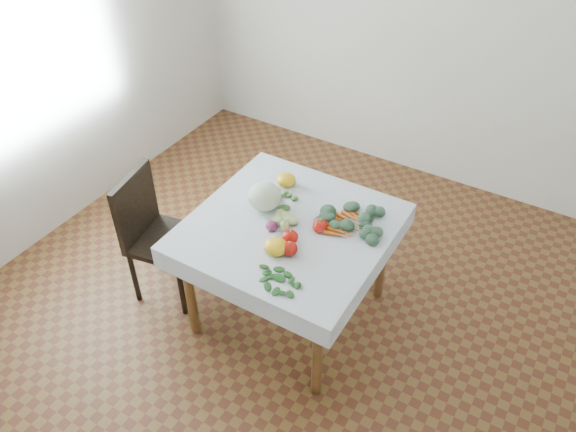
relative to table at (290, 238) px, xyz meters
name	(u,v)px	position (x,y,z in m)	size (l,w,h in m)	color
ground	(289,311)	(0.00, 0.00, -0.65)	(4.00, 4.00, 0.00)	brown
back_wall	(426,16)	(0.00, 2.00, 0.70)	(4.00, 0.04, 2.70)	silver
left_wall	(27,54)	(-2.00, 0.00, 0.70)	(0.04, 4.00, 2.70)	silver
table	(290,238)	(0.00, 0.00, 0.00)	(1.00, 1.00, 0.75)	brown
tablecloth	(290,226)	(0.00, 0.00, 0.10)	(1.12, 1.12, 0.01)	white
chair	(153,228)	(-0.88, -0.24, -0.14)	(0.48, 0.48, 0.90)	black
cabbage	(265,196)	(-0.21, 0.06, 0.19)	(0.20, 0.20, 0.18)	beige
tomato_a	(319,227)	(0.17, 0.04, 0.13)	(0.07, 0.07, 0.06)	#B7140C
tomato_b	(320,225)	(0.17, 0.05, 0.14)	(0.08, 0.08, 0.07)	#B7140C
tomato_c	(290,237)	(0.08, -0.12, 0.14)	(0.09, 0.09, 0.08)	#B7140C
tomato_d	(289,249)	(0.12, -0.21, 0.14)	(0.09, 0.09, 0.08)	#B7140C
heirloom_back	(286,180)	(-0.22, 0.32, 0.14)	(0.12, 0.12, 0.08)	yellow
heirloom_front	(276,247)	(0.05, -0.24, 0.15)	(0.13, 0.13, 0.09)	yellow
onion_a	(272,226)	(-0.07, -0.09, 0.13)	(0.07, 0.07, 0.06)	#55183D
onion_b	(277,242)	(0.04, -0.19, 0.13)	(0.07, 0.07, 0.06)	#55183D
tomatillo_cluster	(285,219)	(-0.03, 0.01, 0.13)	(0.16, 0.14, 0.05)	#B1CD76
carrot_bunch	(348,223)	(0.29, 0.17, 0.12)	(0.18, 0.31, 0.03)	#E75419
kale_bunch	(353,218)	(0.30, 0.22, 0.13)	(0.39, 0.30, 0.05)	#31513A
basil_bunch	(278,280)	(0.18, -0.41, 0.11)	(0.26, 0.22, 0.01)	#19501A
dill_bunch	(277,197)	(-0.20, 0.17, 0.11)	(0.22, 0.21, 0.02)	#447B38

